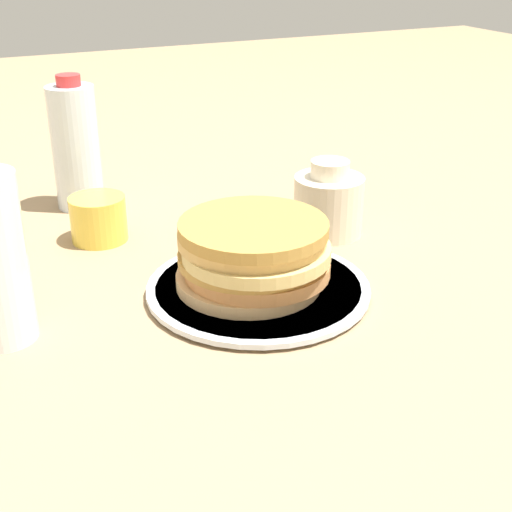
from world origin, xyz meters
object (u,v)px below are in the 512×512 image
(plate, at_px, (256,289))
(cream_jug, at_px, (329,203))
(water_bottle_near, at_px, (76,147))
(pancake_stack, at_px, (253,254))
(juice_glass, at_px, (98,219))

(plate, relative_size, cream_jug, 2.49)
(cream_jug, xyz_separation_m, water_bottle_near, (0.32, -0.28, 0.05))
(water_bottle_near, bearing_deg, pancake_stack, 107.51)
(juice_glass, bearing_deg, pancake_stack, 117.95)
(pancake_stack, relative_size, cream_jug, 1.74)
(pancake_stack, height_order, juice_glass, pancake_stack)
(juice_glass, distance_m, water_bottle_near, 0.17)
(plate, distance_m, pancake_stack, 0.05)
(plate, distance_m, water_bottle_near, 0.44)
(juice_glass, bearing_deg, cream_jug, 159.20)
(pancake_stack, xyz_separation_m, cream_jug, (-0.19, -0.13, -0.01))
(pancake_stack, bearing_deg, cream_jug, -144.68)
(pancake_stack, bearing_deg, water_bottle_near, -72.49)
(juice_glass, bearing_deg, water_bottle_near, -92.43)
(plate, height_order, cream_jug, cream_jug)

